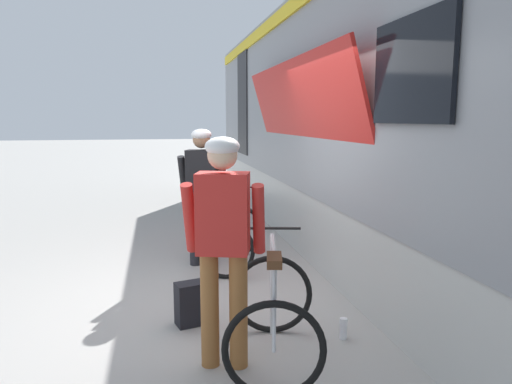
{
  "coord_description": "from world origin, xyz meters",
  "views": [
    {
      "loc": [
        -0.61,
        -4.76,
        1.89
      ],
      "look_at": [
        0.5,
        0.5,
        1.05
      ],
      "focal_mm": 33.07,
      "sensor_mm": 36.0,
      "label": 1
    }
  ],
  "objects_px": {
    "bicycle_near_red": "(232,236)",
    "bicycle_far_silver": "(273,313)",
    "backpack_on_platform": "(191,304)",
    "water_bottle_near_the_bikes": "(343,328)",
    "water_bottle_by_the_backpack": "(201,307)",
    "cyclist_far_in_red": "(223,232)",
    "cyclist_near_in_dark": "(202,185)",
    "train_car": "(494,111)"
  },
  "relations": [
    {
      "from": "cyclist_near_in_dark",
      "to": "backpack_on_platform",
      "type": "distance_m",
      "value": 1.99
    },
    {
      "from": "cyclist_far_in_red",
      "to": "water_bottle_near_the_bikes",
      "type": "bearing_deg",
      "value": 12.05
    },
    {
      "from": "cyclist_near_in_dark",
      "to": "water_bottle_by_the_backpack",
      "type": "relative_size",
      "value": 7.34
    },
    {
      "from": "cyclist_near_in_dark",
      "to": "bicycle_near_red",
      "type": "relative_size",
      "value": 1.43
    },
    {
      "from": "bicycle_near_red",
      "to": "water_bottle_near_the_bikes",
      "type": "xyz_separation_m",
      "value": [
        0.62,
        -2.22,
        -0.31
      ]
    },
    {
      "from": "cyclist_near_in_dark",
      "to": "backpack_on_platform",
      "type": "xyz_separation_m",
      "value": [
        -0.28,
        -1.77,
        -0.85
      ]
    },
    {
      "from": "cyclist_far_in_red",
      "to": "water_bottle_by_the_backpack",
      "type": "distance_m",
      "value": 1.29
    },
    {
      "from": "bicycle_far_silver",
      "to": "bicycle_near_red",
      "type": "bearing_deg",
      "value": 88.38
    },
    {
      "from": "train_car",
      "to": "cyclist_near_in_dark",
      "type": "distance_m",
      "value": 3.42
    },
    {
      "from": "bicycle_near_red",
      "to": "water_bottle_near_the_bikes",
      "type": "distance_m",
      "value": 2.33
    },
    {
      "from": "bicycle_near_red",
      "to": "backpack_on_platform",
      "type": "bearing_deg",
      "value": -111.13
    },
    {
      "from": "cyclist_near_in_dark",
      "to": "water_bottle_by_the_backpack",
      "type": "xyz_separation_m",
      "value": [
        -0.19,
        -1.69,
        -0.93
      ]
    },
    {
      "from": "bicycle_near_red",
      "to": "bicycle_far_silver",
      "type": "distance_m",
      "value": 2.48
    },
    {
      "from": "bicycle_far_silver",
      "to": "water_bottle_near_the_bikes",
      "type": "relative_size",
      "value": 6.52
    },
    {
      "from": "water_bottle_by_the_backpack",
      "to": "backpack_on_platform",
      "type": "bearing_deg",
      "value": -137.71
    },
    {
      "from": "train_car",
      "to": "backpack_on_platform",
      "type": "distance_m",
      "value": 3.6
    },
    {
      "from": "water_bottle_by_the_backpack",
      "to": "train_car",
      "type": "bearing_deg",
      "value": 0.79
    },
    {
      "from": "train_car",
      "to": "cyclist_near_in_dark",
      "type": "xyz_separation_m",
      "value": [
        -2.85,
        1.64,
        -0.91
      ]
    },
    {
      "from": "train_car",
      "to": "bicycle_near_red",
      "type": "height_order",
      "value": "train_car"
    },
    {
      "from": "cyclist_far_in_red",
      "to": "bicycle_far_silver",
      "type": "height_order",
      "value": "cyclist_far_in_red"
    },
    {
      "from": "cyclist_far_in_red",
      "to": "water_bottle_near_the_bikes",
      "type": "xyz_separation_m",
      "value": [
        1.07,
        0.23,
        -0.96
      ]
    },
    {
      "from": "water_bottle_near_the_bikes",
      "to": "bicycle_near_red",
      "type": "bearing_deg",
      "value": 105.69
    },
    {
      "from": "bicycle_near_red",
      "to": "bicycle_far_silver",
      "type": "height_order",
      "value": "same"
    },
    {
      "from": "water_bottle_near_the_bikes",
      "to": "water_bottle_by_the_backpack",
      "type": "height_order",
      "value": "water_bottle_by_the_backpack"
    },
    {
      "from": "backpack_on_platform",
      "to": "train_car",
      "type": "bearing_deg",
      "value": -12.91
    },
    {
      "from": "train_car",
      "to": "water_bottle_by_the_backpack",
      "type": "distance_m",
      "value": 3.56
    },
    {
      "from": "cyclist_near_in_dark",
      "to": "cyclist_far_in_red",
      "type": "bearing_deg",
      "value": -91.98
    },
    {
      "from": "train_car",
      "to": "cyclist_near_in_dark",
      "type": "relative_size",
      "value": 10.06
    },
    {
      "from": "bicycle_far_silver",
      "to": "water_bottle_near_the_bikes",
      "type": "xyz_separation_m",
      "value": [
        0.69,
        0.26,
        -0.31
      ]
    },
    {
      "from": "train_car",
      "to": "cyclist_near_in_dark",
      "type": "bearing_deg",
      "value": 150.05
    },
    {
      "from": "cyclist_near_in_dark",
      "to": "cyclist_far_in_red",
      "type": "distance_m",
      "value": 2.57
    },
    {
      "from": "bicycle_far_silver",
      "to": "water_bottle_by_the_backpack",
      "type": "distance_m",
      "value": 1.07
    },
    {
      "from": "cyclist_near_in_dark",
      "to": "bicycle_near_red",
      "type": "distance_m",
      "value": 0.75
    },
    {
      "from": "bicycle_near_red",
      "to": "bicycle_far_silver",
      "type": "relative_size",
      "value": 1.03
    },
    {
      "from": "cyclist_far_in_red",
      "to": "bicycle_near_red",
      "type": "height_order",
      "value": "cyclist_far_in_red"
    },
    {
      "from": "bicycle_near_red",
      "to": "water_bottle_by_the_backpack",
      "type": "bearing_deg",
      "value": -109.12
    },
    {
      "from": "bicycle_near_red",
      "to": "backpack_on_platform",
      "type": "relative_size",
      "value": 3.09
    },
    {
      "from": "cyclist_far_in_red",
      "to": "water_bottle_by_the_backpack",
      "type": "height_order",
      "value": "cyclist_far_in_red"
    },
    {
      "from": "water_bottle_near_the_bikes",
      "to": "backpack_on_platform",
      "type": "bearing_deg",
      "value": 155.99
    },
    {
      "from": "bicycle_near_red",
      "to": "water_bottle_by_the_backpack",
      "type": "height_order",
      "value": "bicycle_near_red"
    },
    {
      "from": "backpack_on_platform",
      "to": "bicycle_near_red",
      "type": "bearing_deg",
      "value": 53.6
    },
    {
      "from": "bicycle_near_red",
      "to": "water_bottle_by_the_backpack",
      "type": "distance_m",
      "value": 1.69
    }
  ]
}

